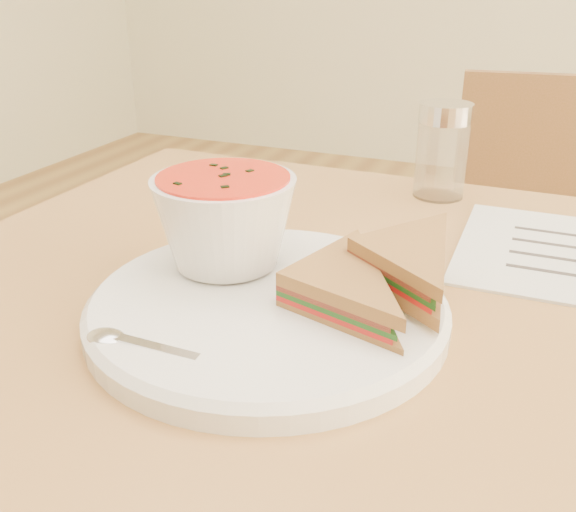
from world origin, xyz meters
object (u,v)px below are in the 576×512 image
at_px(soup_bowl, 225,226).
at_px(condiment_shaker, 442,151).
at_px(chair_far, 538,317).
at_px(plate, 267,309).

height_order(soup_bowl, condiment_shaker, condiment_shaker).
height_order(chair_far, soup_bowl, soup_bowl).
bearing_deg(chair_far, soup_bowl, 61.04).
relative_size(plate, soup_bowl, 2.37).
relative_size(chair_far, condiment_shaker, 7.14).
relative_size(soup_bowl, condiment_shaker, 1.07).
xyz_separation_m(plate, condiment_shaker, (0.07, 0.37, 0.05)).
xyz_separation_m(plate, soup_bowl, (-0.06, 0.04, 0.05)).
bearing_deg(chair_far, condiment_shaker, 60.31).
distance_m(chair_far, soup_bowl, 0.84).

